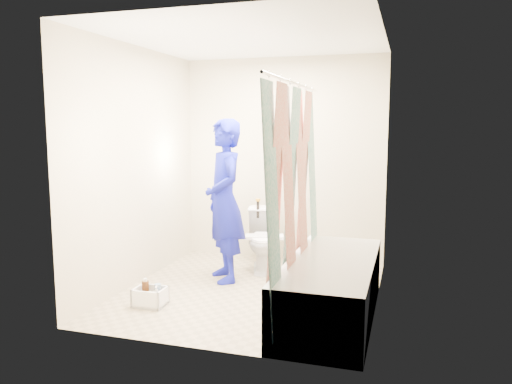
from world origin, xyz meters
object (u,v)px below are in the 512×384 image
(bathtub, at_px, (331,287))
(plumber, at_px, (224,201))
(toilet, at_px, (264,240))
(cleaning_caddy, at_px, (151,298))

(bathtub, xyz_separation_m, plumber, (-1.22, 0.72, 0.57))
(toilet, height_order, plumber, plumber)
(toilet, height_order, cleaning_caddy, toilet)
(bathtub, height_order, toilet, toilet)
(toilet, relative_size, cleaning_caddy, 2.44)
(bathtub, relative_size, cleaning_caddy, 6.26)
(bathtub, distance_m, plumber, 1.53)
(toilet, bearing_deg, plumber, -137.86)
(bathtub, bearing_deg, toilet, 127.79)
(bathtub, relative_size, plumber, 1.04)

